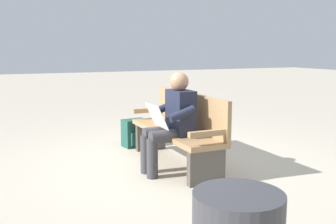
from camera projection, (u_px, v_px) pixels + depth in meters
ground_plane at (174, 164)px, 4.92m from camera, size 40.00×40.00×0.00m
bench_near at (180, 128)px, 4.87m from camera, size 1.80×0.49×0.90m
person_seated at (172, 120)px, 4.50m from camera, size 0.57×0.57×1.18m
backpack at (135, 133)px, 5.80m from camera, size 0.30×0.37×0.41m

